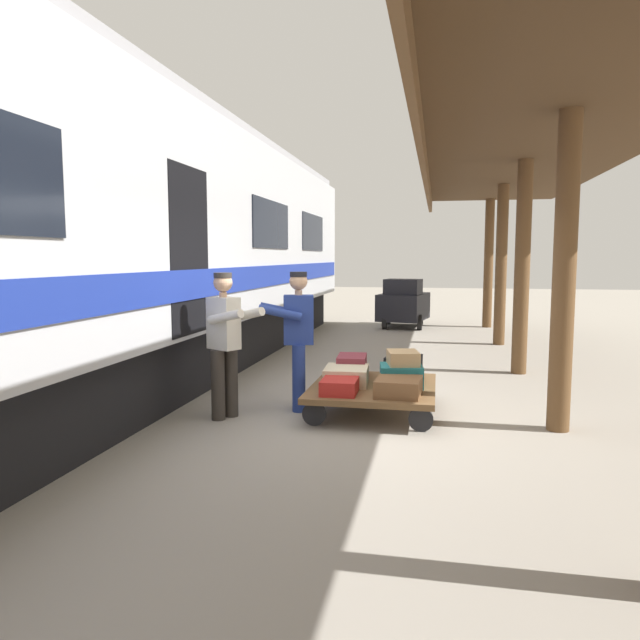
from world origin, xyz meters
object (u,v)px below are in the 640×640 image
object	(u,v)px
train_car	(77,242)
baggage_tug	(403,304)
suitcase_burgundy_valise	(352,366)
suitcase_black_hardshell	(403,367)
luggage_cart	(373,389)
porter_in_overalls	(297,335)
porter_by_door	(225,340)
suitcase_teal_softside	(401,376)
suitcase_brown_leather	(399,387)
suitcase_cream_canvas	(346,376)
suitcase_red_plastic	(340,385)
suitcase_tan_vintage	(403,358)

from	to	relation	value
train_car	baggage_tug	size ratio (longest dim) A/B	10.88
suitcase_burgundy_valise	suitcase_black_hardshell	bearing A→B (deg)	180.00
luggage_cart	porter_in_overalls	world-z (taller)	porter_in_overalls
train_car	porter_in_overalls	xyz separation A→B (m)	(-2.74, -0.31, -1.14)
porter_by_door	suitcase_teal_softside	bearing A→B (deg)	-163.57
suitcase_brown_leather	suitcase_black_hardshell	distance (m)	0.95
train_car	suitcase_cream_canvas	distance (m)	3.73
suitcase_red_plastic	suitcase_teal_softside	size ratio (longest dim) A/B	1.12
suitcase_burgundy_valise	suitcase_red_plastic	bearing A→B (deg)	90.00
suitcase_red_plastic	porter_in_overalls	distance (m)	0.90
suitcase_burgundy_valise	suitcase_teal_softside	bearing A→B (deg)	144.49
porter_in_overalls	suitcase_burgundy_valise	bearing A→B (deg)	-140.31
suitcase_black_hardshell	baggage_tug	size ratio (longest dim) A/B	0.26
suitcase_cream_canvas	suitcase_tan_vintage	bearing A→B (deg)	-177.45
suitcase_tan_vintage	suitcase_cream_canvas	bearing A→B (deg)	2.55
luggage_cart	suitcase_burgundy_valise	world-z (taller)	suitcase_burgundy_valise
porter_by_door	luggage_cart	bearing A→B (deg)	-160.52
suitcase_cream_canvas	suitcase_black_hardshell	bearing A→B (deg)	-144.49
suitcase_cream_canvas	porter_in_overalls	distance (m)	0.78
suitcase_teal_softside	porter_by_door	bearing A→B (deg)	16.43
suitcase_tan_vintage	baggage_tug	xyz separation A→B (m)	(0.50, -8.88, -0.05)
porter_by_door	baggage_tug	distance (m)	9.62
suitcase_black_hardshell	suitcase_brown_leather	bearing A→B (deg)	90.00
suitcase_cream_canvas	baggage_tug	world-z (taller)	baggage_tug
suitcase_tan_vintage	porter_in_overalls	xyz separation A→B (m)	(1.29, 0.06, 0.25)
porter_in_overalls	suitcase_black_hardshell	bearing A→B (deg)	-158.33
suitcase_black_hardshell	porter_by_door	distance (m)	2.30
luggage_cart	suitcase_red_plastic	xyz separation A→B (m)	(0.33, 0.47, 0.13)
suitcase_teal_softside	suitcase_burgundy_valise	bearing A→B (deg)	-35.51
suitcase_brown_leather	porter_by_door	world-z (taller)	porter_by_door
suitcase_red_plastic	suitcase_teal_softside	distance (m)	0.82
suitcase_red_plastic	suitcase_tan_vintage	bearing A→B (deg)	-143.46
train_car	luggage_cart	size ratio (longest dim) A/B	11.85
suitcase_red_plastic	porter_in_overalls	size ratio (longest dim) A/B	0.33
suitcase_brown_leather	suitcase_black_hardshell	bearing A→B (deg)	-90.00
suitcase_red_plastic	baggage_tug	xyz separation A→B (m)	(-0.18, -9.38, 0.20)
suitcase_burgundy_valise	suitcase_teal_softside	size ratio (longest dim) A/B	1.07
suitcase_brown_leather	suitcase_cream_canvas	distance (m)	0.81
suitcase_burgundy_valise	porter_in_overalls	xyz separation A→B (m)	(0.61, 0.51, 0.45)
porter_in_overalls	suitcase_teal_softside	bearing A→B (deg)	-178.54
luggage_cart	suitcase_cream_canvas	bearing A→B (deg)	-0.00
suitcase_tan_vintage	porter_in_overalls	size ratio (longest dim) A/B	0.25
suitcase_cream_canvas	suitcase_brown_leather	bearing A→B (deg)	144.49
suitcase_brown_leather	suitcase_tan_vintage	size ratio (longest dim) A/B	1.31
suitcase_burgundy_valise	porter_in_overalls	distance (m)	0.91
luggage_cart	suitcase_black_hardshell	bearing A→B (deg)	-125.02
suitcase_burgundy_valise	suitcase_tan_vintage	size ratio (longest dim) A/B	1.26
suitcase_cream_canvas	suitcase_red_plastic	distance (m)	0.47
luggage_cart	suitcase_burgundy_valise	distance (m)	0.61
suitcase_brown_leather	porter_by_door	xyz separation A→B (m)	(2.00, 0.12, 0.49)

